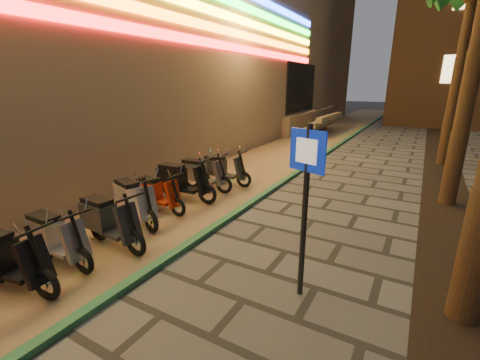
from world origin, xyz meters
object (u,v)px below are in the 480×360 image
Objects in this scene: scooter_10 at (201,173)px; scooter_6 at (107,220)px; scooter_9 at (180,180)px; scooter_11 at (222,169)px; pedestrian_sign at (306,190)px; scooter_7 at (133,200)px; scooter_5 at (54,237)px; scooter_8 at (156,193)px; scooter_4 at (6,259)px.

scooter_6 is at bearing -86.40° from scooter_10.
scooter_9 is (-0.44, 2.73, 0.03)m from scooter_6.
scooter_9 is at bearing -100.12° from scooter_11.
pedestrian_sign is 1.52× the size of scooter_6.
scooter_7 is at bearing 115.41° from scooter_6.
pedestrian_sign is 4.43m from scooter_5.
scooter_5 is at bearing -102.33° from scooter_6.
scooter_7 reaches higher than scooter_6.
scooter_6 is (-3.82, -0.37, -1.15)m from pedestrian_sign.
scooter_7 is at bearing -85.74° from scooter_8.
pedestrian_sign is 4.01m from scooter_6.
pedestrian_sign is 4.66m from scooter_8.
scooter_11 is at bearing 87.03° from scooter_8.
scooter_4 reaches higher than scooter_5.
scooter_8 is at bearing 86.66° from scooter_4.
scooter_10 is (-0.21, 4.59, 0.02)m from scooter_5.
scooter_8 is at bearing -179.05° from pedestrian_sign.
scooter_4 is 6.20m from scooter_11.
scooter_5 is at bearing -93.55° from scooter_11.
scooter_9 reaches higher than scooter_7.
scooter_7 is 1.04× the size of scooter_11.
scooter_6 is at bearing 74.37° from scooter_5.
pedestrian_sign is 5.54m from scooter_10.
scooter_6 is (0.14, 1.72, 0.01)m from scooter_4.
scooter_5 is at bearing -67.65° from scooter_7.
scooter_5 is at bearing -84.12° from scooter_8.
pedestrian_sign reaches higher than scooter_10.
pedestrian_sign is 1.54× the size of scooter_4.
pedestrian_sign is 1.54× the size of scooter_10.
scooter_7 reaches higher than scooter_10.
scooter_8 is 0.90× the size of scooter_10.
scooter_8 is (-0.45, 1.79, -0.06)m from scooter_6.
scooter_10 is (-4.29, 3.32, -1.16)m from pedestrian_sign.
pedestrian_sign is at bearing -41.33° from scooter_10.
scooter_4 is 0.99× the size of scooter_7.
scooter_6 is at bearing 76.82° from scooter_4.
scooter_6 is at bearing -74.09° from scooter_8.
pedestrian_sign is 4.44m from scooter_7.
scooter_9 is 1.07× the size of scooter_10.
scooter_6 is 1.13× the size of scooter_8.
scooter_5 is 0.95× the size of scooter_10.
scooter_8 is (-0.20, 2.69, -0.03)m from scooter_5.
scooter_9 is at bearing 93.17° from scooter_5.
scooter_8 is 0.84× the size of scooter_9.
pedestrian_sign is 1.52× the size of scooter_7.
scooter_11 is (-0.09, 6.20, -0.01)m from scooter_4.
scooter_5 is at bearing -143.35° from pedestrian_sign.
scooter_5 is at bearing -90.98° from scooter_10.
scooter_4 is 0.94× the size of scooter_9.
scooter_4 is 2.78m from scooter_7.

